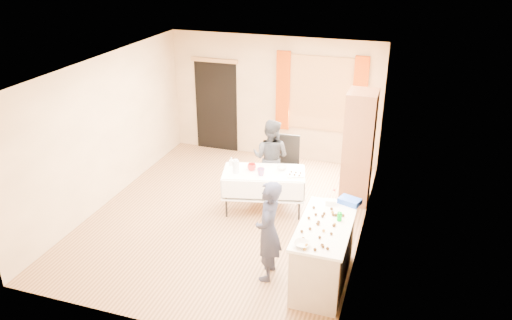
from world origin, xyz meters
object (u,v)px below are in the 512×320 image
(cabinet, at_px, (359,148))
(chair, at_px, (286,174))
(girl, at_px, (268,231))
(woman, at_px, (271,158))
(counter, at_px, (323,253))
(party_table, at_px, (264,187))

(cabinet, xyz_separation_m, chair, (-1.30, -0.00, -0.71))
(girl, relative_size, woman, 1.02)
(counter, relative_size, girl, 0.98)
(party_table, bearing_deg, counter, -63.97)
(cabinet, xyz_separation_m, party_table, (-1.46, -0.88, -0.58))
(cabinet, height_order, girl, cabinet)
(chair, relative_size, woman, 0.73)
(party_table, height_order, woman, woman)
(party_table, distance_m, chair, 0.90)
(cabinet, relative_size, woman, 1.41)
(cabinet, bearing_deg, girl, -107.88)
(girl, xyz_separation_m, woman, (-0.68, 2.41, -0.01))
(cabinet, relative_size, counter, 1.41)
(cabinet, relative_size, girl, 1.39)
(counter, relative_size, woman, 1.00)
(counter, height_order, girl, girl)
(party_table, height_order, girl, girl)
(chair, distance_m, girl, 2.71)
(cabinet, distance_m, woman, 1.58)
(party_table, bearing_deg, chair, 65.87)
(counter, bearing_deg, party_table, 129.75)
(cabinet, distance_m, chair, 1.48)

